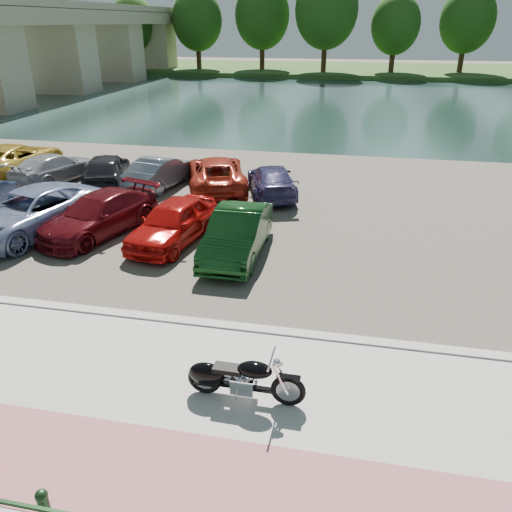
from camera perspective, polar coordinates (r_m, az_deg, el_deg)
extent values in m
plane|color=#595447|center=(10.61, -4.27, -14.40)|extent=(200.00, 200.00, 0.00)
cube|color=#A5A39B|center=(9.86, -5.90, -17.78)|extent=(60.00, 6.00, 0.10)
cube|color=#965459|center=(8.85, -8.98, -23.92)|extent=(60.00, 2.00, 0.01)
cube|color=#A5A39B|center=(12.12, -1.76, -8.26)|extent=(60.00, 0.30, 0.14)
cube|color=#454138|center=(20.14, 4.07, 5.61)|extent=(60.00, 18.00, 0.04)
cube|color=#182C28|center=(48.37, 8.94, 16.89)|extent=(120.00, 40.00, 0.00)
cube|color=#284619|center=(80.13, 10.38, 20.21)|extent=(120.00, 24.00, 0.60)
cube|color=tan|center=(56.66, -23.01, 23.88)|extent=(7.00, 56.00, 1.40)
cube|color=tan|center=(56.68, -23.19, 24.87)|extent=(7.00, 56.00, 0.70)
cube|color=tan|center=(58.45, -21.27, 20.55)|extent=(6.00, 4.00, 7.20)
cube|color=tan|center=(68.96, -15.82, 21.72)|extent=(6.00, 4.00, 7.20)
cube|color=tan|center=(79.90, -11.79, 22.46)|extent=(6.00, 4.00, 7.20)
sphere|color=black|center=(8.20, -23.33, -23.84)|extent=(0.18, 0.18, 0.18)
cylinder|color=#392314|center=(79.44, -13.58, 21.75)|extent=(0.70, 0.70, 4.50)
ellipsoid|color=#143B10|center=(79.34, -13.86, 24.33)|extent=(6.30, 6.30, 7.56)
cylinder|color=#392314|center=(77.53, -6.58, 22.33)|extent=(0.70, 0.70, 4.95)
ellipsoid|color=#143B10|center=(77.45, -6.74, 25.26)|extent=(6.93, 6.93, 8.32)
cylinder|color=#392314|center=(76.67, 0.71, 22.62)|extent=(0.70, 0.70, 5.40)
ellipsoid|color=#143B10|center=(76.60, 0.73, 25.85)|extent=(7.56, 7.56, 9.07)
cylinder|color=#392314|center=(72.71, 7.82, 22.45)|extent=(0.70, 0.70, 5.85)
ellipsoid|color=#143B10|center=(72.65, 8.06, 26.13)|extent=(8.19, 8.19, 9.83)
cylinder|color=#392314|center=(74.03, 15.34, 21.37)|extent=(0.70, 0.70, 4.50)
ellipsoid|color=#143B10|center=(73.92, 15.69, 24.14)|extent=(6.30, 6.30, 7.56)
cylinder|color=#392314|center=(76.38, 22.50, 20.70)|extent=(0.70, 0.70, 4.95)
ellipsoid|color=#143B10|center=(76.29, 23.03, 23.63)|extent=(6.93, 6.93, 8.32)
torus|color=black|center=(9.77, 3.70, -15.10)|extent=(0.68, 0.13, 0.68)
torus|color=black|center=(10.07, -5.90, -13.77)|extent=(0.68, 0.13, 0.68)
cylinder|color=#B2B2B7|center=(9.77, 3.70, -15.10)|extent=(0.46, 0.07, 0.46)
cylinder|color=#B2B2B7|center=(10.07, -5.90, -13.77)|extent=(0.46, 0.07, 0.46)
cylinder|color=silver|center=(9.52, 2.80, -13.98)|extent=(0.33, 0.05, 0.63)
cylinder|color=silver|center=(9.67, 3.00, -13.25)|extent=(0.33, 0.05, 0.63)
cylinder|color=silver|center=(9.38, 1.78, -11.63)|extent=(0.04, 0.75, 0.04)
sphere|color=silver|center=(9.42, 2.39, -12.10)|extent=(0.16, 0.16, 0.16)
sphere|color=silver|center=(9.41, 2.82, -12.15)|extent=(0.11, 0.11, 0.11)
cube|color=black|center=(9.58, 3.75, -13.69)|extent=(0.45, 0.15, 0.06)
cube|color=black|center=(9.93, -1.18, -14.74)|extent=(1.20, 0.11, 0.08)
cube|color=silver|center=(9.89, -1.48, -14.39)|extent=(0.45, 0.33, 0.34)
cylinder|color=silver|center=(9.75, -0.90, -13.57)|extent=(0.25, 0.18, 0.27)
cylinder|color=silver|center=(9.79, -2.08, -13.41)|extent=(0.25, 0.18, 0.27)
ellipsoid|color=black|center=(9.62, -0.14, -12.88)|extent=(0.68, 0.37, 0.32)
cube|color=black|center=(9.76, -3.25, -12.73)|extent=(0.55, 0.29, 0.10)
ellipsoid|color=black|center=(9.98, -5.65, -13.28)|extent=(0.73, 0.34, 0.50)
cube|color=black|center=(10.04, -5.91, -13.55)|extent=(0.40, 0.18, 0.30)
cylinder|color=silver|center=(10.15, -2.95, -14.15)|extent=(1.10, 0.10, 0.09)
cylinder|color=silver|center=(10.10, -2.96, -13.80)|extent=(1.10, 0.10, 0.09)
cylinder|color=#B2B2B7|center=(9.92, -2.30, -15.93)|extent=(0.03, 0.14, 0.22)
imported|color=#7989B0|center=(18.91, -24.45, 4.55)|extent=(3.90, 5.97, 1.53)
imported|color=#4E0B10|center=(18.08, -17.52, 4.53)|extent=(3.31, 5.11, 1.38)
imported|color=#AE0D0B|center=(16.74, -9.48, 3.84)|extent=(2.35, 4.40, 1.42)
imported|color=black|center=(15.59, -2.14, 2.60)|extent=(1.55, 4.41, 1.45)
imported|color=#B6932A|center=(26.82, -25.84, 9.90)|extent=(2.56, 5.48, 1.52)
imported|color=gray|center=(24.97, -22.08, 9.32)|extent=(2.77, 4.76, 1.30)
imported|color=black|center=(23.61, -16.67, 9.47)|extent=(2.93, 4.59, 1.46)
imported|color=slate|center=(22.85, -10.78, 9.45)|extent=(2.17, 4.32, 1.36)
imported|color=#AE2D1D|center=(22.21, -4.52, 9.45)|extent=(3.88, 5.61, 1.42)
imported|color=navy|center=(21.32, 1.81, 8.62)|extent=(3.00, 4.71, 1.27)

